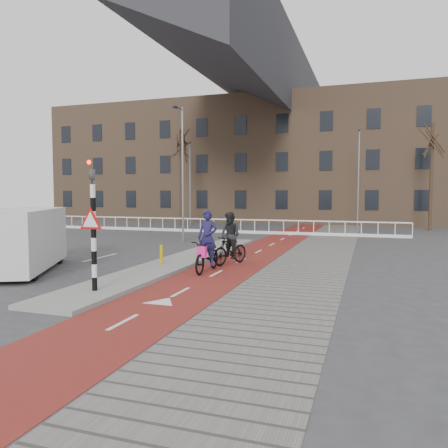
% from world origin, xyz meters
% --- Properties ---
extents(ground, '(120.00, 120.00, 0.00)m').
position_xyz_m(ground, '(0.00, 0.00, 0.00)').
color(ground, '#38383A').
rests_on(ground, ground).
extents(bike_lane, '(2.50, 60.00, 0.01)m').
position_xyz_m(bike_lane, '(1.50, 10.00, 0.01)').
color(bike_lane, maroon).
rests_on(bike_lane, ground).
extents(sidewalk, '(3.00, 60.00, 0.01)m').
position_xyz_m(sidewalk, '(4.30, 10.00, 0.01)').
color(sidewalk, slate).
rests_on(sidewalk, ground).
extents(curb_island, '(1.80, 16.00, 0.12)m').
position_xyz_m(curb_island, '(-0.70, 4.00, 0.06)').
color(curb_island, gray).
rests_on(curb_island, ground).
extents(traffic_signal, '(0.80, 0.80, 3.68)m').
position_xyz_m(traffic_signal, '(-0.60, -2.02, 1.99)').
color(traffic_signal, black).
rests_on(traffic_signal, curb_island).
extents(bollard, '(0.12, 0.12, 0.72)m').
position_xyz_m(bollard, '(-0.92, 2.67, 0.48)').
color(bollard, gold).
rests_on(bollard, curb_island).
extents(cyclist_near, '(0.74, 2.11, 2.17)m').
position_xyz_m(cyclist_near, '(1.11, 2.19, 0.74)').
color(cyclist_near, black).
rests_on(cyclist_near, bike_lane).
extents(cyclist_far, '(1.24, 1.95, 2.03)m').
position_xyz_m(cyclist_far, '(1.38, 3.98, 0.85)').
color(cyclist_far, black).
rests_on(cyclist_far, bike_lane).
extents(van, '(4.11, 5.49, 2.20)m').
position_xyz_m(van, '(-5.17, 0.16, 1.16)').
color(van, silver).
rests_on(van, ground).
extents(railing, '(28.00, 0.10, 0.99)m').
position_xyz_m(railing, '(-5.00, 17.00, 0.31)').
color(railing, silver).
rests_on(railing, ground).
extents(townhouse_row, '(46.00, 10.00, 15.90)m').
position_xyz_m(townhouse_row, '(-3.00, 32.00, 7.81)').
color(townhouse_row, '#7F6047').
rests_on(townhouse_row, ground).
extents(tree_mid, '(0.24, 0.24, 8.15)m').
position_xyz_m(tree_mid, '(-8.85, 22.24, 4.08)').
color(tree_mid, black).
rests_on(tree_mid, ground).
extents(tree_right, '(0.24, 0.24, 7.88)m').
position_xyz_m(tree_right, '(10.73, 23.39, 3.94)').
color(tree_right, black).
rests_on(tree_right, ground).
extents(streetlight_near, '(0.12, 0.12, 7.59)m').
position_xyz_m(streetlight_near, '(-3.69, 10.96, 3.79)').
color(streetlight_near, slate).
rests_on(streetlight_near, ground).
extents(streetlight_left, '(0.12, 0.12, 7.23)m').
position_xyz_m(streetlight_left, '(-8.58, 23.63, 3.62)').
color(streetlight_left, slate).
rests_on(streetlight_left, ground).
extents(streetlight_right, '(0.12, 0.12, 7.59)m').
position_xyz_m(streetlight_right, '(5.62, 22.86, 3.79)').
color(streetlight_right, slate).
rests_on(streetlight_right, ground).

